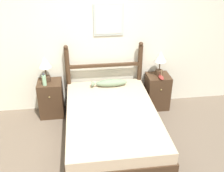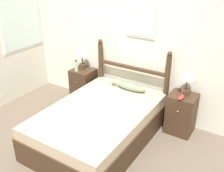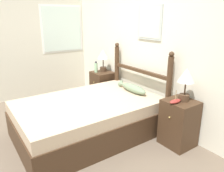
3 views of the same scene
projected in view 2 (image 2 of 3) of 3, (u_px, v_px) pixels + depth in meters
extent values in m
plane|color=brown|center=(71.00, 160.00, 3.62)|extent=(16.00, 16.00, 0.00)
cube|color=beige|center=(133.00, 41.00, 4.39)|extent=(6.40, 0.06, 2.55)
cube|color=#ADB7B2|center=(141.00, 22.00, 4.13)|extent=(0.50, 0.02, 0.53)
cube|color=beige|center=(141.00, 22.00, 4.12)|extent=(0.44, 0.01, 0.47)
cube|color=white|center=(21.00, 23.00, 4.90)|extent=(0.01, 0.97, 1.04)
cube|color=silver|center=(21.00, 23.00, 4.90)|extent=(0.01, 0.89, 0.96)
cube|color=#3D2819|center=(100.00, 129.00, 3.98)|extent=(1.37, 2.06, 0.37)
cube|color=tan|center=(99.00, 114.00, 3.86)|extent=(1.33, 2.02, 0.17)
cylinder|color=#3D2819|center=(101.00, 74.00, 4.87)|extent=(0.08, 0.08, 1.18)
sphere|color=#3D2819|center=(100.00, 41.00, 4.60)|extent=(0.08, 0.08, 0.08)
cylinder|color=#3D2819|center=(166.00, 90.00, 4.25)|extent=(0.08, 0.08, 1.18)
sphere|color=#3D2819|center=(170.00, 54.00, 3.98)|extent=(0.08, 0.08, 0.08)
cube|color=#3D2819|center=(132.00, 68.00, 4.45)|extent=(1.28, 0.06, 0.05)
cube|color=#3D2819|center=(84.00, 85.00, 5.04)|extent=(0.41, 0.39, 0.65)
sphere|color=tan|center=(76.00, 82.00, 4.82)|extent=(0.02, 0.02, 0.02)
cube|color=#3D2819|center=(181.00, 113.00, 4.11)|extent=(0.41, 0.39, 0.65)
sphere|color=tan|center=(178.00, 111.00, 3.90)|extent=(0.02, 0.02, 0.02)
cylinder|color=#422D1E|center=(83.00, 66.00, 4.94)|extent=(0.13, 0.13, 0.09)
cylinder|color=#422D1E|center=(82.00, 60.00, 4.88)|extent=(0.02, 0.02, 0.17)
cone|color=beige|center=(82.00, 51.00, 4.81)|extent=(0.22, 0.22, 0.19)
cylinder|color=#422D1E|center=(186.00, 92.00, 3.98)|extent=(0.13, 0.13, 0.09)
cylinder|color=#422D1E|center=(187.00, 84.00, 3.92)|extent=(0.02, 0.02, 0.17)
cone|color=beige|center=(188.00, 73.00, 3.84)|extent=(0.22, 0.22, 0.19)
cylinder|color=#99C699|center=(76.00, 66.00, 4.81)|extent=(0.07, 0.07, 0.18)
sphere|color=#333338|center=(76.00, 61.00, 4.76)|extent=(0.04, 0.04, 0.04)
ellipsoid|color=maroon|center=(181.00, 97.00, 3.87)|extent=(0.08, 0.19, 0.05)
cylinder|color=#997F56|center=(182.00, 92.00, 3.83)|extent=(0.01, 0.01, 0.13)
ellipsoid|color=gray|center=(131.00, 87.00, 4.35)|extent=(0.55, 0.15, 0.13)
cone|color=gray|center=(115.00, 83.00, 4.50)|extent=(0.08, 0.11, 0.11)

